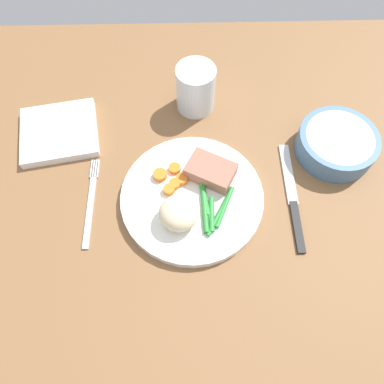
% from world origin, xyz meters
% --- Properties ---
extents(dining_table, '(1.20, 0.90, 0.02)m').
position_xyz_m(dining_table, '(0.00, 0.00, 0.01)').
color(dining_table, brown).
rests_on(dining_table, ground).
extents(dinner_plate, '(0.24, 0.24, 0.02)m').
position_xyz_m(dinner_plate, '(0.03, 0.00, 0.03)').
color(dinner_plate, white).
rests_on(dinner_plate, dining_table).
extents(meat_portion, '(0.09, 0.08, 0.03)m').
position_xyz_m(meat_portion, '(0.06, 0.04, 0.05)').
color(meat_portion, '#A86B56').
rests_on(meat_portion, dinner_plate).
extents(mashed_potatoes, '(0.06, 0.06, 0.04)m').
position_xyz_m(mashed_potatoes, '(0.01, -0.04, 0.06)').
color(mashed_potatoes, beige).
rests_on(mashed_potatoes, dinner_plate).
extents(carrot_slices, '(0.06, 0.06, 0.01)m').
position_xyz_m(carrot_slices, '(-0.01, 0.03, 0.04)').
color(carrot_slices, orange).
rests_on(carrot_slices, dinner_plate).
extents(green_beans, '(0.06, 0.11, 0.01)m').
position_xyz_m(green_beans, '(0.06, -0.02, 0.04)').
color(green_beans, '#2D8C38').
rests_on(green_beans, dinner_plate).
extents(fork, '(0.01, 0.17, 0.00)m').
position_xyz_m(fork, '(-0.14, -0.00, 0.02)').
color(fork, silver).
rests_on(fork, dining_table).
extents(knife, '(0.02, 0.21, 0.01)m').
position_xyz_m(knife, '(0.20, -0.00, 0.02)').
color(knife, black).
rests_on(knife, dining_table).
extents(water_glass, '(0.07, 0.07, 0.09)m').
position_xyz_m(water_glass, '(0.04, 0.21, 0.06)').
color(water_glass, silver).
rests_on(water_glass, dining_table).
extents(salad_bowl, '(0.14, 0.14, 0.04)m').
position_xyz_m(salad_bowl, '(0.29, 0.09, 0.04)').
color(salad_bowl, '#4C7299').
rests_on(salad_bowl, dining_table).
extents(napkin, '(0.16, 0.15, 0.02)m').
position_xyz_m(napkin, '(-0.21, 0.14, 0.03)').
color(napkin, white).
rests_on(napkin, dining_table).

